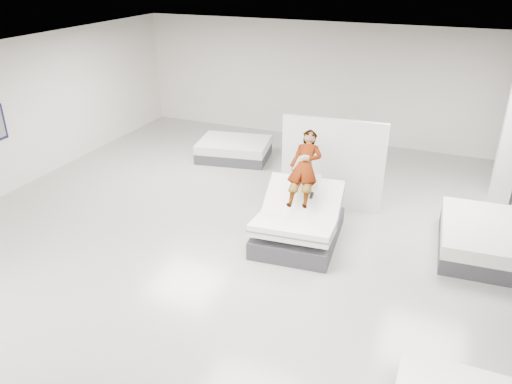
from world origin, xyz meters
The scene contains 7 objects.
room centered at (0.00, 0.00, 1.60)m, with size 14.00×14.04×3.20m.
hero_bed centered at (0.56, 1.24, 0.35)m, with size 1.55×1.97×1.11m.
person centered at (0.53, 1.56, 1.13)m, with size 0.55×0.36×1.52m, color slate.
remote centered at (0.78, 1.23, 0.97)m, with size 0.05×0.14×0.03m, color black.
divider_panel centered at (0.73, 2.82, 0.95)m, with size 2.08×0.09×1.89m, color white.
flat_bed_right_far centered at (3.70, 2.10, 0.27)m, with size 1.58×2.04×0.54m.
flat_bed_left_far centered at (-2.26, 4.54, 0.24)m, with size 1.95×1.60×0.48m.
Camera 1 is at (2.88, -6.37, 4.75)m, focal length 35.00 mm.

